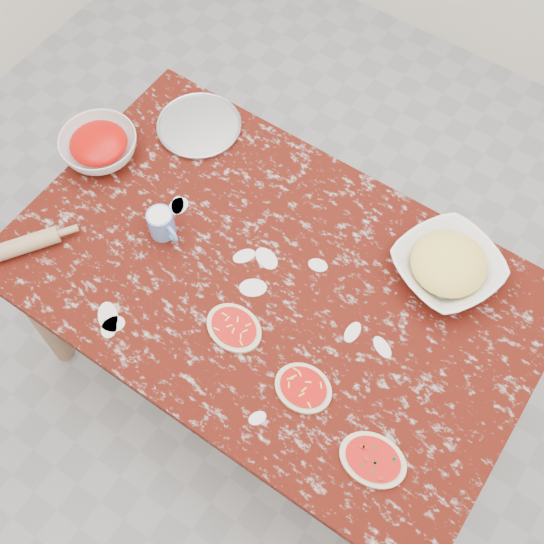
{
  "coord_description": "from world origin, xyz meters",
  "views": [
    {
      "loc": [
        0.55,
        -0.8,
        2.6
      ],
      "look_at": [
        0.0,
        0.0,
        0.8
      ],
      "focal_mm": 45.77,
      "sensor_mm": 36.0,
      "label": 1
    }
  ],
  "objects_px": {
    "worktable": "(272,292)",
    "cheese_bowl": "(447,267)",
    "flour_mug": "(162,224)",
    "pizza_tray": "(199,126)",
    "rolling_pin": "(15,248)",
    "sauce_bowl": "(100,146)"
  },
  "relations": [
    {
      "from": "rolling_pin",
      "to": "sauce_bowl",
      "type": "bearing_deg",
      "value": 94.85
    },
    {
      "from": "pizza_tray",
      "to": "flour_mug",
      "type": "relative_size",
      "value": 2.34
    },
    {
      "from": "worktable",
      "to": "flour_mug",
      "type": "xyz_separation_m",
      "value": [
        -0.38,
        -0.05,
        0.13
      ]
    },
    {
      "from": "pizza_tray",
      "to": "sauce_bowl",
      "type": "bearing_deg",
      "value": -125.91
    },
    {
      "from": "worktable",
      "to": "pizza_tray",
      "type": "bearing_deg",
      "value": 147.34
    },
    {
      "from": "flour_mug",
      "to": "rolling_pin",
      "type": "bearing_deg",
      "value": -136.42
    },
    {
      "from": "sauce_bowl",
      "to": "flour_mug",
      "type": "distance_m",
      "value": 0.39
    },
    {
      "from": "rolling_pin",
      "to": "flour_mug",
      "type": "bearing_deg",
      "value": 43.58
    },
    {
      "from": "pizza_tray",
      "to": "cheese_bowl",
      "type": "height_order",
      "value": "cheese_bowl"
    },
    {
      "from": "pizza_tray",
      "to": "rolling_pin",
      "type": "height_order",
      "value": "rolling_pin"
    },
    {
      "from": "sauce_bowl",
      "to": "flour_mug",
      "type": "relative_size",
      "value": 2.11
    },
    {
      "from": "flour_mug",
      "to": "worktable",
      "type": "bearing_deg",
      "value": 7.94
    },
    {
      "from": "pizza_tray",
      "to": "rolling_pin",
      "type": "xyz_separation_m",
      "value": [
        -0.16,
        -0.71,
        0.02
      ]
    },
    {
      "from": "worktable",
      "to": "pizza_tray",
      "type": "height_order",
      "value": "pizza_tray"
    },
    {
      "from": "worktable",
      "to": "cheese_bowl",
      "type": "relative_size",
      "value": 5.25
    },
    {
      "from": "cheese_bowl",
      "to": "rolling_pin",
      "type": "xyz_separation_m",
      "value": [
        -1.12,
        -0.68,
        -0.01
      ]
    },
    {
      "from": "sauce_bowl",
      "to": "rolling_pin",
      "type": "bearing_deg",
      "value": -85.15
    },
    {
      "from": "flour_mug",
      "to": "sauce_bowl",
      "type": "bearing_deg",
      "value": 161.29
    },
    {
      "from": "worktable",
      "to": "sauce_bowl",
      "type": "height_order",
      "value": "sauce_bowl"
    },
    {
      "from": "pizza_tray",
      "to": "worktable",
      "type": "bearing_deg",
      "value": -32.66
    },
    {
      "from": "pizza_tray",
      "to": "flour_mug",
      "type": "xyz_separation_m",
      "value": [
        0.17,
        -0.4,
        0.04
      ]
    },
    {
      "from": "pizza_tray",
      "to": "sauce_bowl",
      "type": "distance_m",
      "value": 0.34
    }
  ]
}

